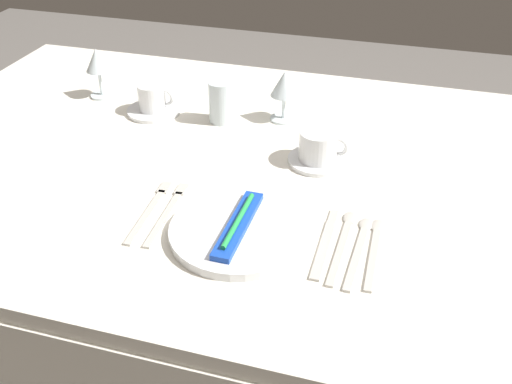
{
  "coord_description": "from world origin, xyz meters",
  "views": [
    {
      "loc": [
        0.31,
        -1.08,
        1.42
      ],
      "look_at": [
        0.04,
        -0.14,
        0.76
      ],
      "focal_mm": 40.46,
      "sensor_mm": 36.0,
      "label": 1
    }
  ],
  "objects": [
    {
      "name": "ground_plane",
      "position": [
        0.0,
        0.0,
        0.0
      ],
      "size": [
        6.0,
        6.0,
        0.0
      ],
      "primitive_type": "plane",
      "color": "slate"
    },
    {
      "name": "dining_table",
      "position": [
        0.0,
        0.0,
        0.66
      ],
      "size": [
        1.8,
        1.11,
        0.74
      ],
      "color": "silver",
      "rests_on": "ground"
    },
    {
      "name": "dinner_plate",
      "position": [
        0.04,
        -0.26,
        0.75
      ],
      "size": [
        0.26,
        0.26,
        0.02
      ],
      "primitive_type": "cylinder",
      "color": "white",
      "rests_on": "dining_table"
    },
    {
      "name": "toothbrush_package",
      "position": [
        0.04,
        -0.26,
        0.77
      ],
      "size": [
        0.04,
        0.21,
        0.02
      ],
      "color": "blue",
      "rests_on": "dinner_plate"
    },
    {
      "name": "fork_outer",
      "position": [
        -0.12,
        -0.23,
        0.74
      ],
      "size": [
        0.03,
        0.22,
        0.0
      ],
      "color": "beige",
      "rests_on": "dining_table"
    },
    {
      "name": "fork_inner",
      "position": [
        -0.15,
        -0.23,
        0.74
      ],
      "size": [
        0.03,
        0.22,
        0.0
      ],
      "color": "beige",
      "rests_on": "dining_table"
    },
    {
      "name": "dinner_knife",
      "position": [
        0.2,
        -0.25,
        0.74
      ],
      "size": [
        0.02,
        0.21,
        0.0
      ],
      "color": "beige",
      "rests_on": "dining_table"
    },
    {
      "name": "spoon_soup",
      "position": [
        0.23,
        -0.22,
        0.74
      ],
      "size": [
        0.03,
        0.22,
        0.01
      ],
      "color": "beige",
      "rests_on": "dining_table"
    },
    {
      "name": "spoon_dessert",
      "position": [
        0.27,
        -0.23,
        0.74
      ],
      "size": [
        0.03,
        0.22,
        0.01
      ],
      "color": "beige",
      "rests_on": "dining_table"
    },
    {
      "name": "spoon_tea",
      "position": [
        0.29,
        -0.22,
        0.74
      ],
      "size": [
        0.03,
        0.21,
        0.01
      ],
      "color": "beige",
      "rests_on": "dining_table"
    },
    {
      "name": "saucer_left",
      "position": [
        0.13,
        0.04,
        0.74
      ],
      "size": [
        0.13,
        0.13,
        0.01
      ],
      "primitive_type": "cylinder",
      "color": "white",
      "rests_on": "dining_table"
    },
    {
      "name": "coffee_cup_left",
      "position": [
        0.13,
        0.04,
        0.78
      ],
      "size": [
        0.11,
        0.09,
        0.07
      ],
      "color": "white",
      "rests_on": "saucer_left"
    },
    {
      "name": "saucer_right",
      "position": [
        -0.33,
        0.17,
        0.74
      ],
      "size": [
        0.14,
        0.14,
        0.01
      ],
      "primitive_type": "cylinder",
      "color": "white",
      "rests_on": "dining_table"
    },
    {
      "name": "coffee_cup_right",
      "position": [
        -0.33,
        0.17,
        0.78
      ],
      "size": [
        0.1,
        0.07,
        0.07
      ],
      "color": "white",
      "rests_on": "saucer_right"
    },
    {
      "name": "wine_glass_centre",
      "position": [
        0.01,
        0.23,
        0.83
      ],
      "size": [
        0.07,
        0.07,
        0.13
      ],
      "color": "silver",
      "rests_on": "dining_table"
    },
    {
      "name": "wine_glass_left",
      "position": [
        -0.51,
        0.23,
        0.84
      ],
      "size": [
        0.07,
        0.07,
        0.14
      ],
      "color": "silver",
      "rests_on": "dining_table"
    },
    {
      "name": "drink_tumbler",
      "position": [
        -0.14,
        0.17,
        0.79
      ],
      "size": [
        0.06,
        0.06,
        0.11
      ],
      "color": "silver",
      "rests_on": "dining_table"
    }
  ]
}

